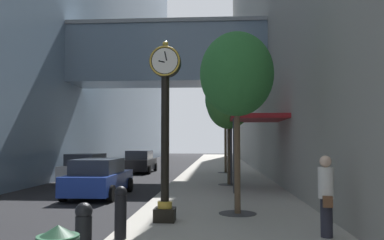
{
  "coord_description": "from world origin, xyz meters",
  "views": [
    {
      "loc": [
        2.43,
        -2.58,
        2.2
      ],
      "look_at": [
        0.82,
        22.81,
        3.69
      ],
      "focal_mm": 37.08,
      "sensor_mm": 36.0,
      "label": 1
    }
  ],
  "objects_px": {
    "street_tree_near": "(237,75)",
    "car_black_far": "(140,162)",
    "bollard_nearest": "(83,237)",
    "street_clock": "(165,121)",
    "car_blue_near": "(99,178)",
    "street_tree_mid_far": "(225,100)",
    "car_white_mid": "(87,168)",
    "street_tree_mid_near": "(229,104)",
    "bollard_second": "(121,211)",
    "pedestrian_walking": "(326,194)"
  },
  "relations": [
    {
      "from": "bollard_second",
      "to": "street_tree_near",
      "type": "xyz_separation_m",
      "value": [
        2.69,
        3.19,
        3.5
      ]
    },
    {
      "from": "bollard_second",
      "to": "street_tree_mid_far",
      "type": "bearing_deg",
      "value": 82.11
    },
    {
      "from": "bollard_second",
      "to": "street_tree_near",
      "type": "distance_m",
      "value": 5.45
    },
    {
      "from": "street_tree_near",
      "to": "car_black_far",
      "type": "height_order",
      "value": "street_tree_near"
    },
    {
      "from": "car_black_far",
      "to": "bollard_second",
      "type": "bearing_deg",
      "value": -80.0
    },
    {
      "from": "bollard_nearest",
      "to": "pedestrian_walking",
      "type": "height_order",
      "value": "pedestrian_walking"
    },
    {
      "from": "bollard_second",
      "to": "street_tree_mid_far",
      "type": "height_order",
      "value": "street_tree_mid_far"
    },
    {
      "from": "bollard_nearest",
      "to": "street_tree_mid_near",
      "type": "height_order",
      "value": "street_tree_mid_near"
    },
    {
      "from": "pedestrian_walking",
      "to": "car_white_mid",
      "type": "bearing_deg",
      "value": 127.0
    },
    {
      "from": "street_clock",
      "to": "car_black_far",
      "type": "bearing_deg",
      "value": 103.05
    },
    {
      "from": "street_tree_mid_far",
      "to": "car_white_mid",
      "type": "bearing_deg",
      "value": -141.98
    },
    {
      "from": "street_tree_mid_far",
      "to": "street_tree_mid_near",
      "type": "bearing_deg",
      "value": -90.0
    },
    {
      "from": "street_clock",
      "to": "street_tree_mid_far",
      "type": "xyz_separation_m",
      "value": [
        1.98,
        17.45,
        2.47
      ]
    },
    {
      "from": "street_clock",
      "to": "bollard_second",
      "type": "relative_size",
      "value": 4.26
    },
    {
      "from": "bollard_nearest",
      "to": "car_blue_near",
      "type": "height_order",
      "value": "car_blue_near"
    },
    {
      "from": "car_white_mid",
      "to": "car_black_far",
      "type": "height_order",
      "value": "car_black_far"
    },
    {
      "from": "bollard_nearest",
      "to": "car_white_mid",
      "type": "bearing_deg",
      "value": 108.31
    },
    {
      "from": "street_tree_near",
      "to": "street_tree_mid_far",
      "type": "height_order",
      "value": "street_tree_mid_far"
    },
    {
      "from": "street_clock",
      "to": "bollard_second",
      "type": "xyz_separation_m",
      "value": [
        -0.71,
        -1.93,
        -2.06
      ]
    },
    {
      "from": "street_tree_near",
      "to": "car_black_far",
      "type": "bearing_deg",
      "value": 109.82
    },
    {
      "from": "car_white_mid",
      "to": "car_black_far",
      "type": "bearing_deg",
      "value": 78.81
    },
    {
      "from": "street_clock",
      "to": "street_tree_near",
      "type": "bearing_deg",
      "value": 32.51
    },
    {
      "from": "bollard_nearest",
      "to": "car_black_far",
      "type": "height_order",
      "value": "car_black_far"
    },
    {
      "from": "street_tree_mid_far",
      "to": "car_blue_near",
      "type": "distance_m",
      "value": 13.74
    },
    {
      "from": "street_tree_mid_near",
      "to": "street_tree_mid_far",
      "type": "xyz_separation_m",
      "value": [
        -0.0,
        8.1,
        1.1
      ]
    },
    {
      "from": "street_tree_mid_near",
      "to": "car_black_far",
      "type": "distance_m",
      "value": 11.95
    },
    {
      "from": "car_white_mid",
      "to": "street_tree_mid_far",
      "type": "bearing_deg",
      "value": 38.02
    },
    {
      "from": "bollard_second",
      "to": "street_tree_mid_near",
      "type": "relative_size",
      "value": 0.21
    },
    {
      "from": "street_tree_mid_far",
      "to": "car_white_mid",
      "type": "relative_size",
      "value": 1.57
    },
    {
      "from": "street_tree_near",
      "to": "bollard_nearest",
      "type": "bearing_deg",
      "value": -115.67
    },
    {
      "from": "car_black_far",
      "to": "pedestrian_walking",
      "type": "bearing_deg",
      "value": -68.21
    },
    {
      "from": "street_tree_near",
      "to": "bollard_second",
      "type": "bearing_deg",
      "value": -130.07
    },
    {
      "from": "bollard_nearest",
      "to": "street_tree_near",
      "type": "xyz_separation_m",
      "value": [
        2.69,
        5.59,
        3.5
      ]
    },
    {
      "from": "car_white_mid",
      "to": "pedestrian_walking",
      "type": "bearing_deg",
      "value": -53.0
    },
    {
      "from": "street_clock",
      "to": "car_blue_near",
      "type": "xyz_separation_m",
      "value": [
        -3.5,
        5.68,
        -2.03
      ]
    },
    {
      "from": "pedestrian_walking",
      "to": "car_blue_near",
      "type": "height_order",
      "value": "pedestrian_walking"
    },
    {
      "from": "car_black_far",
      "to": "car_white_mid",
      "type": "bearing_deg",
      "value": -101.19
    },
    {
      "from": "street_clock",
      "to": "bollard_nearest",
      "type": "height_order",
      "value": "street_clock"
    },
    {
      "from": "street_clock",
      "to": "street_tree_mid_far",
      "type": "relative_size",
      "value": 0.71
    },
    {
      "from": "bollard_second",
      "to": "street_tree_mid_far",
      "type": "relative_size",
      "value": 0.17
    },
    {
      "from": "car_white_mid",
      "to": "car_black_far",
      "type": "relative_size",
      "value": 0.94
    },
    {
      "from": "car_blue_near",
      "to": "car_white_mid",
      "type": "distance_m",
      "value": 6.11
    },
    {
      "from": "bollard_nearest",
      "to": "car_blue_near",
      "type": "xyz_separation_m",
      "value": [
        -2.79,
        10.01,
        0.03
      ]
    },
    {
      "from": "bollard_second",
      "to": "street_tree_mid_near",
      "type": "xyz_separation_m",
      "value": [
        2.69,
        11.29,
        3.43
      ]
    },
    {
      "from": "street_tree_near",
      "to": "street_tree_mid_far",
      "type": "bearing_deg",
      "value": 90.0
    },
    {
      "from": "pedestrian_walking",
      "to": "car_white_mid",
      "type": "distance_m",
      "value": 16.07
    },
    {
      "from": "street_tree_near",
      "to": "street_tree_mid_near",
      "type": "bearing_deg",
      "value": 90.0
    },
    {
      "from": "street_clock",
      "to": "car_white_mid",
      "type": "bearing_deg",
      "value": 117.49
    },
    {
      "from": "bollard_nearest",
      "to": "street_tree_mid_near",
      "type": "bearing_deg",
      "value": 78.89
    },
    {
      "from": "bollard_nearest",
      "to": "street_tree_near",
      "type": "relative_size",
      "value": 0.21
    }
  ]
}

